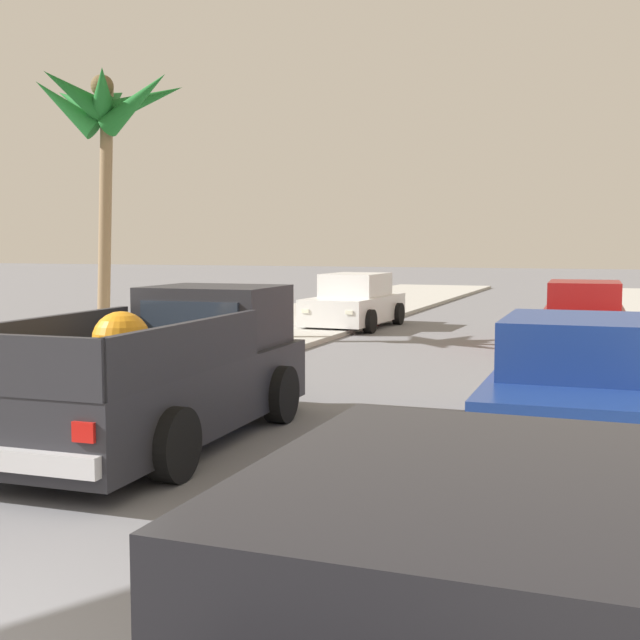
{
  "coord_description": "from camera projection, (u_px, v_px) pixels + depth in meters",
  "views": [
    {
      "loc": [
        3.86,
        -3.23,
        2.37
      ],
      "look_at": [
        -0.53,
        8.77,
        1.2
      ],
      "focal_mm": 46.75,
      "sensor_mm": 36.0,
      "label": 1
    }
  ],
  "objects": [
    {
      "name": "palm_tree_left_mid",
      "position": [
        103.0,
        112.0,
        19.79
      ],
      "size": [
        4.14,
        3.26,
        6.47
      ],
      "color": "#846B4C",
      "rests_on": "ground"
    },
    {
      "name": "curb_left",
      "position": [
        205.0,
        356.0,
        17.23
      ],
      "size": [
        0.16,
        60.0,
        0.1
      ],
      "primitive_type": "cube",
      "color": "silver",
      "rests_on": "ground"
    },
    {
      "name": "sidewalk_left",
      "position": [
        157.0,
        353.0,
        17.62
      ],
      "size": [
        5.05,
        60.0,
        0.12
      ],
      "primitive_type": "cube",
      "color": "#B2AFA8",
      "rests_on": "ground"
    },
    {
      "name": "pickup_truck",
      "position": [
        166.0,
        375.0,
        10.1
      ],
      "size": [
        2.31,
        5.25,
        1.8
      ],
      "color": "#28282D",
      "rests_on": "ground"
    },
    {
      "name": "car_right_mid",
      "position": [
        572.0,
        389.0,
        9.54
      ],
      "size": [
        2.08,
        4.28,
        1.54
      ],
      "color": "navy",
      "rests_on": "ground"
    },
    {
      "name": "car_left_mid",
      "position": [
        584.0,
        318.0,
        18.6
      ],
      "size": [
        2.15,
        4.31,
        1.54
      ],
      "color": "maroon",
      "rests_on": "ground"
    },
    {
      "name": "car_left_near",
      "position": [
        355.0,
        302.0,
        23.64
      ],
      "size": [
        2.14,
        4.31,
        1.54
      ],
      "color": "silver",
      "rests_on": "ground"
    }
  ]
}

